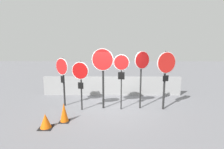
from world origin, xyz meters
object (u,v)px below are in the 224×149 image
(stop_sign_5, at_px, (166,69))
(traffic_cone_0, at_px, (64,113))
(stop_sign_4, at_px, (142,67))
(stop_sign_3, at_px, (121,68))
(stop_sign_1, at_px, (80,75))
(stop_sign_0, at_px, (62,73))
(traffic_cone_1, at_px, (45,121))
(stop_sign_2, at_px, (103,67))

(stop_sign_5, bearing_deg, traffic_cone_0, 176.20)
(stop_sign_4, bearing_deg, stop_sign_3, 159.19)
(stop_sign_1, xyz_separation_m, stop_sign_4, (2.59, 0.23, 0.33))
(stop_sign_1, bearing_deg, stop_sign_4, 17.98)
(stop_sign_0, distance_m, traffic_cone_0, 2.10)
(stop_sign_5, height_order, traffic_cone_1, stop_sign_5)
(traffic_cone_0, relative_size, traffic_cone_1, 1.41)
(stop_sign_2, xyz_separation_m, traffic_cone_0, (-1.35, -1.33, -1.52))
(stop_sign_2, bearing_deg, stop_sign_1, -155.32)
(stop_sign_0, bearing_deg, stop_sign_4, 28.75)
(stop_sign_3, bearing_deg, stop_sign_4, 15.88)
(stop_sign_2, distance_m, traffic_cone_0, 2.43)
(stop_sign_2, xyz_separation_m, traffic_cone_1, (-1.85, -1.82, -1.62))
(stop_sign_2, relative_size, traffic_cone_0, 3.70)
(stop_sign_0, height_order, stop_sign_5, stop_sign_5)
(stop_sign_2, height_order, stop_sign_5, stop_sign_2)
(stop_sign_2, relative_size, stop_sign_3, 1.10)
(stop_sign_1, relative_size, stop_sign_5, 0.84)
(stop_sign_4, bearing_deg, stop_sign_1, 155.04)
(stop_sign_0, distance_m, stop_sign_3, 2.66)
(stop_sign_2, relative_size, stop_sign_4, 1.04)
(stop_sign_4, bearing_deg, stop_sign_5, -36.55)
(stop_sign_4, relative_size, stop_sign_5, 1.00)
(stop_sign_2, distance_m, stop_sign_5, 2.66)
(stop_sign_0, distance_m, traffic_cone_1, 2.51)
(stop_sign_5, bearing_deg, stop_sign_1, 160.85)
(stop_sign_0, distance_m, stop_sign_2, 1.88)
(stop_sign_1, distance_m, stop_sign_2, 1.00)
(traffic_cone_1, bearing_deg, traffic_cone_0, 44.43)
(stop_sign_2, distance_m, stop_sign_4, 1.67)
(stop_sign_1, distance_m, stop_sign_4, 2.62)
(stop_sign_0, xyz_separation_m, stop_sign_3, (2.61, -0.44, 0.27))
(stop_sign_1, xyz_separation_m, stop_sign_5, (3.58, 0.11, 0.24))
(stop_sign_1, bearing_deg, traffic_cone_1, -106.93)
(stop_sign_0, bearing_deg, stop_sign_1, 3.44)
(traffic_cone_0, bearing_deg, stop_sign_3, 29.54)
(stop_sign_0, xyz_separation_m, stop_sign_2, (1.82, -0.32, 0.31))
(stop_sign_3, height_order, traffic_cone_1, stop_sign_3)
(traffic_cone_0, bearing_deg, stop_sign_4, 24.18)
(stop_sign_1, distance_m, stop_sign_5, 3.59)
(stop_sign_2, distance_m, traffic_cone_1, 3.06)
(stop_sign_4, relative_size, traffic_cone_1, 5.01)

